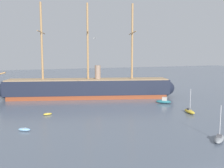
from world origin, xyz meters
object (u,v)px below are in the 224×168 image
(dinghy_mid_left, at_px, (24,129))
(sailboat_mid_right, at_px, (189,111))
(motorboat_distant_centre, at_px, (72,91))
(sailboat_foreground_right, at_px, (219,138))
(motorboat_alongside_stern, at_px, (164,101))
(seagull_in_flight, at_px, (94,38))
(tall_ship, at_px, (88,88))
(dinghy_alongside_bow, at_px, (48,114))

(dinghy_mid_left, bearing_deg, sailboat_mid_right, -1.00)
(motorboat_distant_centre, bearing_deg, sailboat_foreground_right, -81.28)
(sailboat_foreground_right, relative_size, motorboat_alongside_stern, 1.34)
(sailboat_foreground_right, relative_size, seagull_in_flight, 4.53)
(sailboat_mid_right, distance_m, seagull_in_flight, 26.80)
(motorboat_distant_centre, bearing_deg, sailboat_mid_right, -67.13)
(tall_ship, xyz_separation_m, dinghy_alongside_bow, (-14.67, -16.96, -2.81))
(dinghy_alongside_bow, bearing_deg, motorboat_distant_centre, 66.16)
(seagull_in_flight, bearing_deg, sailboat_foreground_right, -55.84)
(seagull_in_flight, bearing_deg, dinghy_mid_left, -169.97)
(tall_ship, xyz_separation_m, sailboat_mid_right, (14.97, -27.63, -2.58))
(tall_ship, relative_size, dinghy_alongside_bow, 28.73)
(tall_ship, distance_m, dinghy_mid_left, 33.83)
(tall_ship, bearing_deg, dinghy_alongside_bow, -130.85)
(dinghy_alongside_bow, bearing_deg, dinghy_mid_left, -118.68)
(dinghy_mid_left, height_order, dinghy_alongside_bow, dinghy_mid_left)
(tall_ship, relative_size, sailboat_foreground_right, 10.16)
(motorboat_alongside_stern, xyz_separation_m, seagull_in_flight, (-22.50, -8.61, 15.70))
(dinghy_alongside_bow, height_order, seagull_in_flight, seagull_in_flight)
(sailboat_foreground_right, relative_size, sailboat_mid_right, 1.02)
(seagull_in_flight, bearing_deg, motorboat_alongside_stern, 20.94)
(sailboat_mid_right, xyz_separation_m, dinghy_alongside_bow, (-29.64, 10.67, -0.23))
(motorboat_alongside_stern, height_order, seagull_in_flight, seagull_in_flight)
(dinghy_mid_left, relative_size, sailboat_mid_right, 0.44)
(motorboat_alongside_stern, bearing_deg, sailboat_mid_right, -95.35)
(sailboat_mid_right, distance_m, dinghy_alongside_bow, 31.50)
(motorboat_alongside_stern, distance_m, seagull_in_flight, 28.76)
(sailboat_foreground_right, height_order, motorboat_distant_centre, sailboat_foreground_right)
(dinghy_mid_left, bearing_deg, motorboat_distant_centre, 64.88)
(sailboat_foreground_right, xyz_separation_m, motorboat_alongside_stern, (9.23, 28.16, 0.13))
(motorboat_alongside_stern, bearing_deg, seagull_in_flight, -159.06)
(sailboat_foreground_right, height_order, dinghy_alongside_bow, sailboat_foreground_right)
(dinghy_mid_left, relative_size, motorboat_distant_centre, 0.64)
(dinghy_mid_left, xyz_separation_m, seagull_in_flight, (13.73, 2.43, 16.03))
(motorboat_alongside_stern, distance_m, motorboat_distant_centre, 33.32)
(tall_ship, relative_size, sailboat_mid_right, 10.35)
(dinghy_alongside_bow, bearing_deg, tall_ship, 49.15)
(motorboat_distant_centre, bearing_deg, motorboat_alongside_stern, -57.57)
(dinghy_alongside_bow, relative_size, motorboat_alongside_stern, 0.47)
(dinghy_mid_left, relative_size, dinghy_alongside_bow, 1.22)
(dinghy_alongside_bow, distance_m, seagull_in_flight, 19.60)
(sailboat_mid_right, xyz_separation_m, motorboat_distant_centre, (-16.78, 39.78, 0.07))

